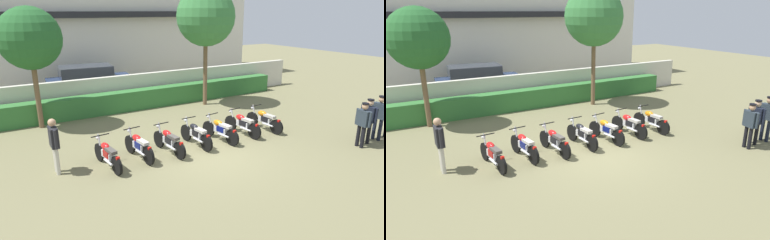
# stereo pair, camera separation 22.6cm
# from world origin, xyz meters

# --- Properties ---
(ground) EXTENTS (60.00, 60.00, 0.00)m
(ground) POSITION_xyz_m (0.00, 0.00, 0.00)
(ground) COLOR olive
(building) EXTENTS (22.48, 6.50, 8.48)m
(building) POSITION_xyz_m (0.00, 15.32, 4.24)
(building) COLOR silver
(building) RESTS_ON ground
(compound_wall) EXTENTS (21.36, 0.30, 1.63)m
(compound_wall) POSITION_xyz_m (0.00, 7.54, 0.81)
(compound_wall) COLOR beige
(compound_wall) RESTS_ON ground
(hedge_row) EXTENTS (17.09, 0.70, 0.97)m
(hedge_row) POSITION_xyz_m (0.00, 6.84, 0.48)
(hedge_row) COLOR #337033
(hedge_row) RESTS_ON ground
(parked_car) EXTENTS (4.65, 2.40, 1.89)m
(parked_car) POSITION_xyz_m (-1.37, 9.94, 0.94)
(parked_car) COLOR navy
(parked_car) RESTS_ON ground
(tree_near_inspector) EXTENTS (2.48, 2.48, 4.94)m
(tree_near_inspector) POSITION_xyz_m (-4.50, 6.23, 3.68)
(tree_near_inspector) COLOR brown
(tree_near_inspector) RESTS_ON ground
(tree_far_side) EXTENTS (2.92, 2.92, 5.92)m
(tree_far_side) POSITION_xyz_m (3.50, 5.80, 4.45)
(tree_far_side) COLOR brown
(tree_far_side) RESTS_ON ground
(motorcycle_in_row_0) EXTENTS (0.60, 1.90, 0.96)m
(motorcycle_in_row_0) POSITION_xyz_m (-3.34, 0.93, 0.45)
(motorcycle_in_row_0) COLOR black
(motorcycle_in_row_0) RESTS_ON ground
(motorcycle_in_row_1) EXTENTS (0.60, 1.86, 0.98)m
(motorcycle_in_row_1) POSITION_xyz_m (-2.23, 1.07, 0.46)
(motorcycle_in_row_1) COLOR black
(motorcycle_in_row_1) RESTS_ON ground
(motorcycle_in_row_2) EXTENTS (0.60, 1.94, 0.96)m
(motorcycle_in_row_2) POSITION_xyz_m (-1.15, 0.97, 0.45)
(motorcycle_in_row_2) COLOR black
(motorcycle_in_row_2) RESTS_ON ground
(motorcycle_in_row_3) EXTENTS (0.60, 1.92, 0.97)m
(motorcycle_in_row_3) POSITION_xyz_m (0.01, 1.06, 0.46)
(motorcycle_in_row_3) COLOR black
(motorcycle_in_row_3) RESTS_ON ground
(motorcycle_in_row_4) EXTENTS (0.60, 1.91, 0.97)m
(motorcycle_in_row_4) POSITION_xyz_m (1.06, 1.02, 0.45)
(motorcycle_in_row_4) COLOR black
(motorcycle_in_row_4) RESTS_ON ground
(motorcycle_in_row_5) EXTENTS (0.60, 1.94, 0.97)m
(motorcycle_in_row_5) POSITION_xyz_m (2.21, 1.12, 0.45)
(motorcycle_in_row_5) COLOR black
(motorcycle_in_row_5) RESTS_ON ground
(motorcycle_in_row_6) EXTENTS (0.60, 1.94, 0.97)m
(motorcycle_in_row_6) POSITION_xyz_m (3.34, 1.09, 0.45)
(motorcycle_in_row_6) COLOR black
(motorcycle_in_row_6) RESTS_ON ground
(inspector_person) EXTENTS (0.23, 0.69, 1.74)m
(inspector_person) POSITION_xyz_m (-4.78, 1.35, 1.04)
(inspector_person) COLOR beige
(inspector_person) RESTS_ON ground
(officer_0) EXTENTS (0.30, 0.65, 1.65)m
(officer_0) POSITION_xyz_m (5.04, -2.11, 0.98)
(officer_0) COLOR black
(officer_0) RESTS_ON ground
(officer_1) EXTENTS (0.23, 0.67, 1.68)m
(officer_1) POSITION_xyz_m (5.60, -1.96, 1.00)
(officer_1) COLOR black
(officer_1) RESTS_ON ground
(officer_2) EXTENTS (0.25, 0.68, 1.73)m
(officer_2) POSITION_xyz_m (6.26, -1.98, 1.03)
(officer_2) COLOR black
(officer_2) RESTS_ON ground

